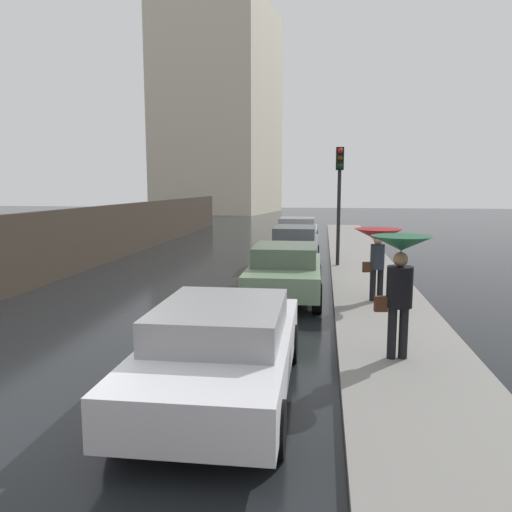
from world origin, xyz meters
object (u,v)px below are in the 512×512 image
Objects in this scene: pedestrian_with_umbrella_near at (378,242)px; traffic_light at (339,184)px; car_green_behind_camera at (285,270)px; car_grey_far_lane at (295,246)px; car_white_near_kerb at (222,347)px; pedestrian_with_umbrella_far at (400,266)px; car_silver_far_ahead at (297,231)px.

traffic_light is (-0.76, 5.22, 1.37)m from pedestrian_with_umbrella_near.
car_grey_far_lane reaches higher than car_green_behind_camera.
car_grey_far_lane is 2.59× the size of pedestrian_with_umbrella_near.
car_green_behind_camera reaches higher than car_white_near_kerb.
pedestrian_with_umbrella_near is (2.26, -5.55, 0.81)m from car_grey_far_lane.
pedestrian_with_umbrella_near is at bearing 64.17° from car_white_near_kerb.
pedestrian_with_umbrella_far reaches higher than pedestrian_with_umbrella_near.
car_grey_far_lane is at bearing 99.13° from pedestrian_with_umbrella_near.
pedestrian_with_umbrella_near reaches higher than car_green_behind_camera.
traffic_light reaches higher than car_green_behind_camera.
pedestrian_with_umbrella_near is at bearing -81.67° from traffic_light.
pedestrian_with_umbrella_far is (-0.09, -4.02, 0.07)m from pedestrian_with_umbrella_near.
car_grey_far_lane is at bearing -85.41° from pedestrian_with_umbrella_far.
car_green_behind_camera reaches higher than car_silver_far_ahead.
traffic_light is at bearing -74.92° from car_silver_far_ahead.
car_silver_far_ahead is 10.94m from car_green_behind_camera.
car_grey_far_lane is 1.11× the size of traffic_light.
car_silver_far_ahead is 5.91m from car_grey_far_lane.
pedestrian_with_umbrella_far reaches higher than car_green_behind_camera.
car_silver_far_ahead reaches higher than car_white_near_kerb.
car_grey_far_lane is at bearing 89.82° from car_green_behind_camera.
car_green_behind_camera is 2.14× the size of pedestrian_with_umbrella_far.
car_grey_far_lane is (0.23, -5.91, 0.02)m from car_silver_far_ahead.
car_white_near_kerb is 11.04m from car_grey_far_lane.
pedestrian_with_umbrella_near is at bearing -99.40° from pedestrian_with_umbrella_far.
car_white_near_kerb is 2.25× the size of pedestrian_with_umbrella_far.
car_green_behind_camera is at bearing -73.25° from pedestrian_with_umbrella_far.
car_green_behind_camera is at bearing 153.60° from pedestrian_with_umbrella_near.
traffic_light reaches higher than car_silver_far_ahead.
pedestrian_with_umbrella_near is (2.20, -0.52, 0.82)m from car_green_behind_camera.
pedestrian_with_umbrella_far reaches higher than car_grey_far_lane.
pedestrian_with_umbrella_far is 0.49× the size of traffic_light.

